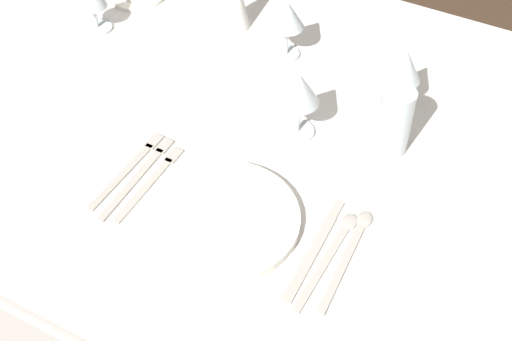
# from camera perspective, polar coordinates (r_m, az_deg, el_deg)

# --- Properties ---
(ground_plane) EXTENTS (6.00, 6.00, 0.00)m
(ground_plane) POSITION_cam_1_polar(r_m,az_deg,el_deg) (1.98, 1.07, -12.43)
(ground_plane) COLOR #4C3828
(dining_table) EXTENTS (1.80, 1.11, 0.74)m
(dining_table) POSITION_cam_1_polar(r_m,az_deg,el_deg) (1.46, 1.42, 0.97)
(dining_table) COLOR white
(dining_table) RESTS_ON ground
(dinner_plate) EXTENTS (0.27, 0.27, 0.02)m
(dinner_plate) POSITION_cam_1_polar(r_m,az_deg,el_deg) (1.23, -2.64, -3.94)
(dinner_plate) COLOR white
(dinner_plate) RESTS_ON dining_table
(fork_outer) EXTENTS (0.02, 0.21, 0.00)m
(fork_outer) POSITION_cam_1_polar(r_m,az_deg,el_deg) (1.31, -8.41, -0.79)
(fork_outer) COLOR beige
(fork_outer) RESTS_ON dining_table
(fork_inner) EXTENTS (0.02, 0.23, 0.00)m
(fork_inner) POSITION_cam_1_polar(r_m,az_deg,el_deg) (1.33, -9.37, -0.29)
(fork_inner) COLOR beige
(fork_inner) RESTS_ON dining_table
(fork_salad) EXTENTS (0.02, 0.22, 0.00)m
(fork_salad) POSITION_cam_1_polar(r_m,az_deg,el_deg) (1.34, -10.15, 0.28)
(fork_salad) COLOR beige
(fork_salad) RESTS_ON dining_table
(dinner_knife) EXTENTS (0.02, 0.23, 0.00)m
(dinner_knife) POSITION_cam_1_polar(r_m,az_deg,el_deg) (1.20, 4.65, -6.52)
(dinner_knife) COLOR beige
(dinner_knife) RESTS_ON dining_table
(spoon_soup) EXTENTS (0.03, 0.23, 0.01)m
(spoon_soup) POSITION_cam_1_polar(r_m,az_deg,el_deg) (1.20, 6.24, -6.32)
(spoon_soup) COLOR beige
(spoon_soup) RESTS_ON dining_table
(spoon_dessert) EXTENTS (0.03, 0.23, 0.01)m
(spoon_dessert) POSITION_cam_1_polar(r_m,az_deg,el_deg) (1.21, 7.70, -6.20)
(spoon_dessert) COLOR beige
(spoon_dessert) RESTS_ON dining_table
(wine_glass_centre) EXTENTS (0.07, 0.07, 0.14)m
(wine_glass_centre) POSITION_cam_1_polar(r_m,az_deg,el_deg) (1.42, 11.91, 8.05)
(wine_glass_centre) COLOR silver
(wine_glass_centre) RESTS_ON dining_table
(wine_glass_left) EXTENTS (0.07, 0.07, 0.14)m
(wine_glass_left) POSITION_cam_1_polar(r_m,az_deg,el_deg) (1.52, 2.54, 12.26)
(wine_glass_left) COLOR silver
(wine_glass_left) RESTS_ON dining_table
(wine_glass_far) EXTENTS (0.08, 0.08, 0.15)m
(wine_glass_far) POSITION_cam_1_polar(r_m,az_deg,el_deg) (1.32, 3.51, 6.38)
(wine_glass_far) COLOR silver
(wine_glass_far) RESTS_ON dining_table
(drink_tumbler) EXTENTS (0.06, 0.06, 0.14)m
(drink_tumbler) POSITION_cam_1_polar(r_m,az_deg,el_deg) (1.34, 11.10, 3.68)
(drink_tumbler) COLOR silver
(drink_tumbler) RESTS_ON dining_table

